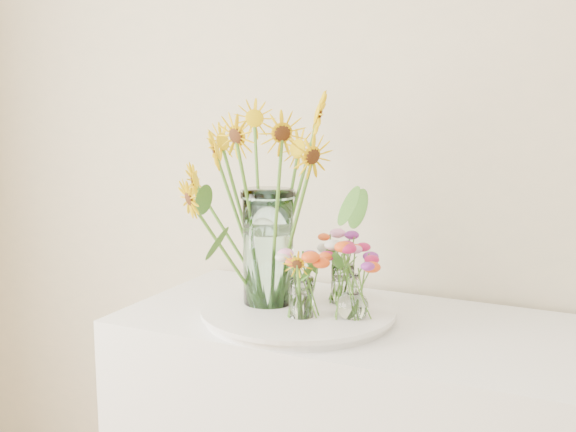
# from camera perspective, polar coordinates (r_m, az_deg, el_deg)

# --- Properties ---
(tray) EXTENTS (0.48, 0.48, 0.02)m
(tray) POSITION_cam_1_polar(r_m,az_deg,el_deg) (1.88, 0.80, -7.81)
(tray) COLOR white
(tray) RESTS_ON counter
(mason_jar) EXTENTS (0.14, 0.14, 0.31)m
(mason_jar) POSITION_cam_1_polar(r_m,az_deg,el_deg) (1.89, -1.58, -2.51)
(mason_jar) COLOR #C8FAF0
(mason_jar) RESTS_ON tray
(sunflower_bouquet) EXTENTS (0.80, 0.80, 0.57)m
(sunflower_bouquet) POSITION_cam_1_polar(r_m,az_deg,el_deg) (1.87, -1.60, 1.40)
(sunflower_bouquet) COLOR #EBBD04
(sunflower_bouquet) RESTS_ON tray
(small_vase_a) EXTENTS (0.08, 0.08, 0.11)m
(small_vase_a) POSITION_cam_1_polar(r_m,az_deg,el_deg) (1.80, 1.05, -6.50)
(small_vase_a) COLOR white
(small_vase_a) RESTS_ON tray
(wildflower_posy_a) EXTENTS (0.19, 0.19, 0.20)m
(wildflower_posy_a) POSITION_cam_1_polar(r_m,az_deg,el_deg) (1.79, 1.05, -5.11)
(wildflower_posy_a) COLOR #ED4D14
(wildflower_posy_a) RESTS_ON tray
(small_vase_b) EXTENTS (0.10, 0.10, 0.11)m
(small_vase_b) POSITION_cam_1_polar(r_m,az_deg,el_deg) (1.80, 5.14, -6.39)
(small_vase_b) COLOR white
(small_vase_b) RESTS_ON tray
(wildflower_posy_b) EXTENTS (0.20, 0.20, 0.20)m
(wildflower_posy_b) POSITION_cam_1_polar(r_m,az_deg,el_deg) (1.79, 5.17, -5.00)
(wildflower_posy_b) COLOR #ED4D14
(wildflower_posy_b) RESTS_ON tray
(small_vase_c) EXTENTS (0.07, 0.07, 0.11)m
(small_vase_c) POSITION_cam_1_polar(r_m,az_deg,el_deg) (1.92, 4.34, -5.44)
(small_vase_c) COLOR white
(small_vase_c) RESTS_ON tray
(wildflower_posy_c) EXTENTS (0.17, 0.17, 0.20)m
(wildflower_posy_c) POSITION_cam_1_polar(r_m,az_deg,el_deg) (1.91, 4.36, -4.14)
(wildflower_posy_c) COLOR #ED4D14
(wildflower_posy_c) RESTS_ON tray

